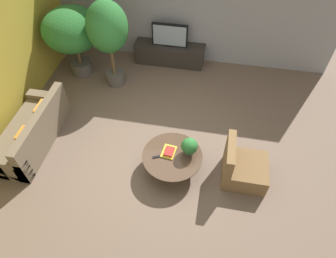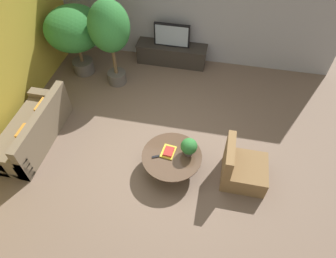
# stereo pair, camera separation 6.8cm
# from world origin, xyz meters

# --- Properties ---
(ground_plane) EXTENTS (24.00, 24.00, 0.00)m
(ground_plane) POSITION_xyz_m (0.00, 0.00, 0.00)
(ground_plane) COLOR brown
(back_wall_stone) EXTENTS (7.40, 0.12, 3.00)m
(back_wall_stone) POSITION_xyz_m (0.00, 3.26, 1.50)
(back_wall_stone) COLOR #939399
(back_wall_stone) RESTS_ON ground
(media_console) EXTENTS (1.82, 0.50, 0.52)m
(media_console) POSITION_xyz_m (-0.31, 2.94, 0.27)
(media_console) COLOR #2D2823
(media_console) RESTS_ON ground
(television) EXTENTS (0.90, 0.13, 0.59)m
(television) POSITION_xyz_m (-0.31, 2.94, 0.81)
(television) COLOR black
(television) RESTS_ON media_console
(coffee_table) EXTENTS (1.12, 1.12, 0.39)m
(coffee_table) POSITION_xyz_m (0.35, -0.39, 0.28)
(coffee_table) COLOR black
(coffee_table) RESTS_ON ground
(couch_by_wall) EXTENTS (0.84, 1.95, 0.84)m
(couch_by_wall) POSITION_xyz_m (-2.56, -0.26, 0.28)
(couch_by_wall) COLOR brown
(couch_by_wall) RESTS_ON ground
(armchair_wicker) EXTENTS (0.80, 0.76, 0.86)m
(armchair_wicker) POSITION_xyz_m (1.64, -0.34, 0.27)
(armchair_wicker) COLOR brown
(armchair_wicker) RESTS_ON ground
(potted_palm_tall) EXTENTS (1.35, 1.35, 1.72)m
(potted_palm_tall) POSITION_xyz_m (-2.45, 2.10, 1.18)
(potted_palm_tall) COLOR #514C47
(potted_palm_tall) RESTS_ON ground
(potted_palm_corner) EXTENTS (0.91, 0.91, 2.10)m
(potted_palm_corner) POSITION_xyz_m (-1.48, 1.87, 1.44)
(potted_palm_corner) COLOR #514C47
(potted_palm_corner) RESTS_ON ground
(potted_plant_tabletop) EXTENTS (0.31, 0.31, 0.37)m
(potted_plant_tabletop) POSITION_xyz_m (0.64, -0.27, 0.60)
(potted_plant_tabletop) COLOR #514C47
(potted_plant_tabletop) RESTS_ON coffee_table
(book_stack) EXTENTS (0.27, 0.34, 0.06)m
(book_stack) POSITION_xyz_m (0.27, -0.33, 0.42)
(book_stack) COLOR gold
(book_stack) RESTS_ON coffee_table
(remote_black) EXTENTS (0.16, 0.10, 0.02)m
(remote_black) POSITION_xyz_m (0.07, -0.47, 0.40)
(remote_black) COLOR black
(remote_black) RESTS_ON coffee_table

